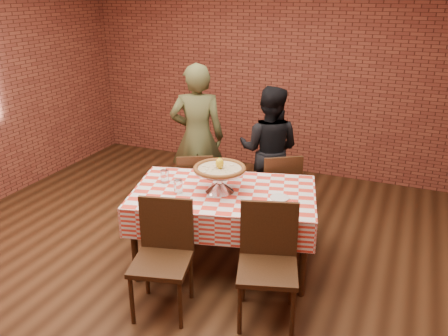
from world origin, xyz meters
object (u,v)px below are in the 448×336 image
Objects in this scene: table at (224,228)px; condiment_caddy at (230,171)px; pizza_stand at (220,180)px; diner_olive at (197,138)px; chair_far_right at (277,190)px; diner_black at (269,150)px; water_glass_left at (178,186)px; chair_near_right at (268,268)px; chair_far_left at (195,188)px; water_glass_right at (165,176)px; pizza at (220,169)px; chair_near_left at (161,262)px.

condiment_caddy is (-0.06, 0.31, 0.45)m from table.
diner_olive is at bearing 124.93° from pizza_stand.
pizza_stand reaches higher than condiment_caddy.
diner_black is at bearing -93.51° from chair_far_right.
diner_olive is 0.85m from diner_black.
chair_far_right is at bearing 60.64° from water_glass_left.
pizza_stand is at bearing 120.75° from chair_near_right.
diner_black is (0.63, 0.67, 0.32)m from chair_far_left.
water_glass_right is at bearing 145.49° from water_glass_left.
diner_olive is (-0.75, 1.08, -0.00)m from pizza_stand.
pizza_stand is at bearing 2.35° from water_glass_right.
table is 0.60m from pizza.
chair_far_left is at bearing -16.35° from chair_far_right.
pizza reaches higher than chair_far_right.
pizza is 0.50× the size of chair_near_right.
water_glass_left is (-0.33, -0.18, -0.04)m from pizza_stand.
table is 0.95× the size of diner_olive.
pizza is 3.78× the size of water_glass_left.
diner_olive is at bearing 11.59° from diner_black.
chair_near_left is at bearing 85.38° from diner_olive.
pizza is at bearing 103.46° from chair_far_left.
chair_near_left is at bearing -74.42° from water_glass_left.
table is at bearing -70.12° from condiment_caddy.
chair_near_right is (0.66, -0.60, -0.39)m from pizza_stand.
water_glass_left is at bearing -112.05° from condiment_caddy.
chair_near_left is at bearing -101.91° from table.
chair_far_right is at bearing 168.59° from chair_far_left.
pizza reaches higher than condiment_caddy.
water_glass_right is at bearing 14.34° from chair_far_right.
pizza reaches higher than water_glass_right.
pizza_stand is at bearing 83.13° from diner_black.
water_glass_left is 0.77m from chair_near_left.
chair_near_right reaches higher than water_glass_right.
chair_near_right is at bearing 1.55° from chair_near_left.
water_glass_right is 1.47m from diner_black.
water_glass_left reaches higher than chair_far_left.
table is at bearing 84.58° from diner_black.
pizza_stand reaches higher than chair_far_right.
chair_near_left reaches higher than chair_far_left.
diner_black is (0.38, 1.49, -0.08)m from water_glass_left.
table is at bearing 25.61° from pizza_stand.
pizza_stand is 1.00× the size of pizza.
chair_near_left is at bearing -99.93° from pizza.
water_glass_left is at bearing -34.51° from water_glass_right.
pizza is at bearing -76.37° from condiment_caddy.
condiment_caddy is at bearing 101.62° from table.
chair_far_left is 0.58× the size of diner_black.
chair_near_left is at bearing 42.68° from chair_far_right.
condiment_caddy is at bearing 111.80° from diner_olive.
diner_black is (0.02, 1.29, 0.37)m from table.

